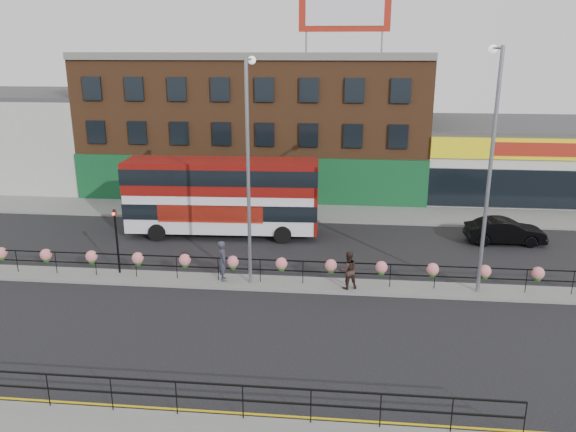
# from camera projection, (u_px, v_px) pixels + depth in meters

# --- Properties ---
(ground) EXTENTS (120.00, 120.00, 0.00)m
(ground) POSITION_uv_depth(u_px,v_px,m) (282.00, 285.00, 26.28)
(ground) COLOR black
(ground) RESTS_ON ground
(north_pavement) EXTENTS (60.00, 4.00, 0.15)m
(north_pavement) POSITION_uv_depth(u_px,v_px,m) (302.00, 212.00, 37.69)
(north_pavement) COLOR slate
(north_pavement) RESTS_ON ground
(median) EXTENTS (60.00, 1.60, 0.15)m
(median) POSITION_uv_depth(u_px,v_px,m) (282.00, 284.00, 26.26)
(median) COLOR slate
(median) RESTS_ON ground
(yellow_line_inner) EXTENTS (60.00, 0.10, 0.01)m
(yellow_line_inner) POSITION_uv_depth(u_px,v_px,m) (246.00, 414.00, 17.03)
(yellow_line_inner) COLOR gold
(yellow_line_inner) RESTS_ON ground
(yellow_line_outer) EXTENTS (60.00, 0.10, 0.01)m
(yellow_line_outer) POSITION_uv_depth(u_px,v_px,m) (245.00, 417.00, 16.86)
(yellow_line_outer) COLOR gold
(yellow_line_outer) RESTS_ON ground
(brick_building) EXTENTS (25.00, 12.21, 10.30)m
(brick_building) POSITION_uv_depth(u_px,v_px,m) (259.00, 121.00, 44.22)
(brick_building) COLOR brown
(brick_building) RESTS_ON ground
(supermarket) EXTENTS (15.00, 12.25, 5.30)m
(supermarket) POSITION_uv_depth(u_px,v_px,m) (518.00, 157.00, 42.93)
(supermarket) COLOR silver
(supermarket) RESTS_ON ground
(warehouse_west) EXTENTS (15.50, 12.00, 7.30)m
(warehouse_west) POSITION_uv_depth(u_px,v_px,m) (19.00, 136.00, 46.64)
(warehouse_west) COLOR #B0B1AB
(warehouse_west) RESTS_ON ground
(billboard) EXTENTS (6.00, 0.29, 4.40)m
(billboard) POSITION_uv_depth(u_px,v_px,m) (345.00, 8.00, 36.54)
(billboard) COLOR #9F1F12
(billboard) RESTS_ON brick_building
(median_railing) EXTENTS (30.04, 0.56, 1.23)m
(median_railing) POSITION_uv_depth(u_px,v_px,m) (281.00, 264.00, 25.98)
(median_railing) COLOR black
(median_railing) RESTS_ON median
(south_railing) EXTENTS (20.04, 0.05, 1.12)m
(south_railing) POSITION_uv_depth(u_px,v_px,m) (176.00, 390.00, 16.57)
(south_railing) COLOR black
(south_railing) RESTS_ON south_pavement
(double_decker_bus) EXTENTS (11.26, 3.18, 4.51)m
(double_decker_bus) POSITION_uv_depth(u_px,v_px,m) (223.00, 190.00, 32.58)
(double_decker_bus) COLOR silver
(double_decker_bus) RESTS_ON ground
(car) EXTENTS (1.81, 4.46, 1.44)m
(car) POSITION_uv_depth(u_px,v_px,m) (505.00, 231.00, 31.75)
(car) COLOR black
(car) RESTS_ON ground
(pedestrian_a) EXTENTS (0.99, 0.90, 1.94)m
(pedestrian_a) POSITION_uv_depth(u_px,v_px,m) (223.00, 261.00, 26.24)
(pedestrian_a) COLOR #2F313E
(pedestrian_a) RESTS_ON median
(pedestrian_b) EXTENTS (1.28, 1.21, 1.78)m
(pedestrian_b) POSITION_uv_depth(u_px,v_px,m) (348.00, 270.00, 25.36)
(pedestrian_b) COLOR #301F1B
(pedestrian_b) RESTS_ON median
(lamp_column_west) EXTENTS (0.37, 1.79, 10.18)m
(lamp_column_west) POSITION_uv_depth(u_px,v_px,m) (249.00, 154.00, 24.75)
(lamp_column_west) COLOR gray
(lamp_column_west) RESTS_ON median
(lamp_column_east) EXTENTS (0.38, 1.87, 10.66)m
(lamp_column_east) POSITION_uv_depth(u_px,v_px,m) (490.00, 152.00, 23.71)
(lamp_column_east) COLOR gray
(lamp_column_east) RESTS_ON median
(traffic_light_median) EXTENTS (0.15, 0.28, 3.65)m
(traffic_light_median) POSITION_uv_depth(u_px,v_px,m) (116.00, 227.00, 26.72)
(traffic_light_median) COLOR black
(traffic_light_median) RESTS_ON median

